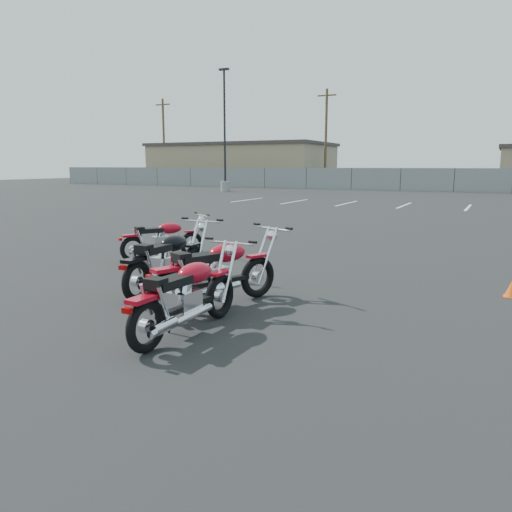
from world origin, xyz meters
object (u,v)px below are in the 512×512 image
at_px(motorcycle_third_red, 217,272).
at_px(motorcycle_rear_red, 187,296).
at_px(motorcycle_second_black, 168,261).
at_px(motorcycle_front_red, 163,239).

relative_size(motorcycle_third_red, motorcycle_rear_red, 1.04).
distance_m(motorcycle_second_black, motorcycle_rear_red, 2.18).
relative_size(motorcycle_second_black, motorcycle_rear_red, 1.05).
relative_size(motorcycle_second_black, motorcycle_third_red, 1.01).
bearing_deg(motorcycle_second_black, motorcycle_rear_red, -47.77).
bearing_deg(motorcycle_second_black, motorcycle_front_red, 128.45).
height_order(motorcycle_front_red, motorcycle_second_black, motorcycle_second_black).
height_order(motorcycle_third_red, motorcycle_rear_red, motorcycle_third_red).
distance_m(motorcycle_front_red, motorcycle_second_black, 2.83).
bearing_deg(motorcycle_third_red, motorcycle_second_black, 159.72).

